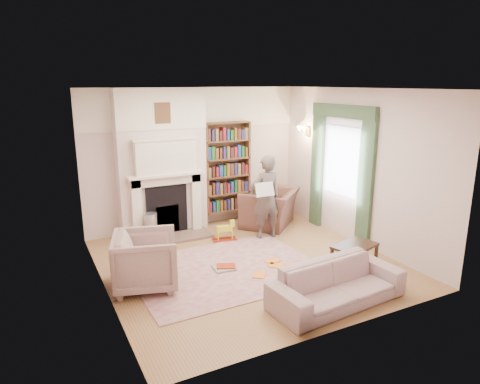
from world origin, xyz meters
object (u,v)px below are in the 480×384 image
sofa (337,284)px  rocking_horse (224,231)px  armchair_reading (270,208)px  coffee_table (354,258)px  man_reading (266,197)px  paraffin_heater (151,228)px  bookcase (227,167)px  armchair_left (146,261)px

sofa → rocking_horse: (-0.35, 2.81, -0.08)m
armchair_reading → coffee_table: 2.56m
man_reading → coffee_table: size_ratio=2.28×
sofa → man_reading: size_ratio=1.19×
sofa → man_reading: bearing=76.3°
sofa → paraffin_heater: (-1.59, 3.38, -0.00)m
armchair_reading → paraffin_heater: size_ratio=2.09×
sofa → bookcase: bearing=82.7°
paraffin_heater → rocking_horse: 1.37m
bookcase → paraffin_heater: size_ratio=3.36×
armchair_left → man_reading: man_reading is taller
sofa → man_reading: (0.43, 2.62, 0.52)m
armchair_left → armchair_reading: bearing=-46.2°
bookcase → sofa: (-0.20, -3.84, -0.90)m
coffee_table → paraffin_heater: paraffin_heater is taller
man_reading → sofa: bearing=81.3°
bookcase → armchair_reading: (0.68, -0.62, -0.80)m
armchair_reading → rocking_horse: armchair_reading is taller
armchair_reading → paraffin_heater: bearing=-45.5°
sofa → man_reading: man_reading is taller
armchair_left → rocking_horse: armchair_left is taller
armchair_left → paraffin_heater: 1.85m
armchair_reading → sofa: bearing=33.1°
armchair_left → coffee_table: bearing=-91.6°
bookcase → rocking_horse: bookcase is taller
man_reading → coffee_table: bearing=103.5°
sofa → rocking_horse: size_ratio=4.26×
armchair_reading → armchair_left: (-3.03, -1.59, 0.04)m
sofa → paraffin_heater: sofa is taller
rocking_horse → paraffin_heater: bearing=167.4°
armchair_left → sofa: bearing=-111.1°
armchair_reading → rocking_horse: (-1.23, -0.41, -0.18)m
armchair_reading → rocking_horse: size_ratio=2.58×
sofa → rocking_horse: sofa is taller
man_reading → paraffin_heater: size_ratio=2.90×
coffee_table → man_reading: bearing=87.2°
armchair_left → rocking_horse: (1.80, 1.18, -0.21)m
armchair_left → coffee_table: (3.03, -0.97, -0.18)m
bookcase → coffee_table: bookcase is taller
paraffin_heater → rocking_horse: paraffin_heater is taller
man_reading → paraffin_heater: (-2.02, 0.76, -0.52)m
paraffin_heater → armchair_reading: bearing=-3.8°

